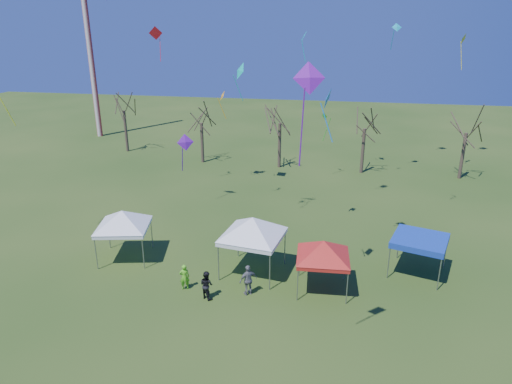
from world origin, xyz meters
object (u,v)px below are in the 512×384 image
Objects in this scene: tent_blue at (420,241)px; tree_1 at (201,109)px; tent_white_mid at (253,221)px; person_grey at (248,280)px; person_dark at (207,285)px; tree_3 at (366,112)px; tree_4 at (469,116)px; tree_0 at (122,96)px; person_green at (184,277)px; tree_2 at (280,107)px; radio_mast at (89,38)px; tent_red at (324,244)px; tent_white_west at (122,214)px.

tree_1 is at bearing 133.93° from tent_blue.
tent_white_mid reaches higher than person_grey.
tent_white_mid reaches higher than person_dark.
tree_3 reaches higher than tree_4.
tent_white_mid is at bearing -107.88° from tree_3.
tree_3 is (26.88, -3.34, -0.41)m from tree_0.
tree_3 is at bearing -7.08° from tree_0.
tree_3 reaches higher than tent_blue.
person_green is (-13.03, -4.26, -1.39)m from tent_blue.
tree_3 reaches higher than tree_1.
person_grey is at bearing 158.58° from person_green.
person_green is (-1.89, -24.27, -5.53)m from tree_2.
tent_blue is at bearing 174.58° from person_green.
tree_0 is 1.07× the size of tree_3.
radio_mast is 16.42× the size of person_green.
radio_mast is at bearing 141.13° from tent_blue.
radio_mast is 44.96m from tree_4.
tree_4 is 2.00× the size of tent_red.
tree_2 is 5.05× the size of person_dark.
radio_mast is 37.59m from tent_white_west.
tree_2 is 23.79m from tent_red.
person_green is (6.50, -24.54, -5.03)m from tree_1.
tree_2 reaches higher than person_green.
tent_red reaches higher than person_grey.
tent_white_mid is 2.86× the size of person_dark.
tent_white_mid reaches higher than person_green.
radio_mast is 6.72× the size of tent_blue.
tent_white_west is at bearing -107.51° from tree_2.
person_dark is at bearing -161.26° from tent_red.
person_grey is (-6.67, -23.80, -5.19)m from tree_3.
person_dark is (7.98, -25.18, -4.98)m from tree_1.
tree_3 is at bearing -16.31° from radio_mast.
tree_3 is 26.22m from tent_white_west.
person_green is at bearing -54.99° from radio_mast.
tent_white_west reaches higher than person_dark.
tree_1 is 4.95× the size of person_green.
tree_0 is 4.74× the size of person_grey.
person_dark reaches higher than person_green.
tree_2 is 24.96m from person_green.
tent_red is 6.73m from person_dark.
tree_1 is 26.13m from tree_4.
tent_blue is at bearing 4.72° from tent_white_west.
person_dark is at bearing -28.24° from tent_white_west.
person_grey is at bearing -67.46° from tree_1.
tree_1 is (17.23, -9.35, -6.71)m from radio_mast.
tent_white_mid is at bearing -121.59° from person_grey.
tree_3 reaches higher than person_grey.
tree_2 is at bearing -122.93° from person_grey.
person_green is at bearing -113.27° from tree_3.
radio_mast is at bearing -78.50° from person_green.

